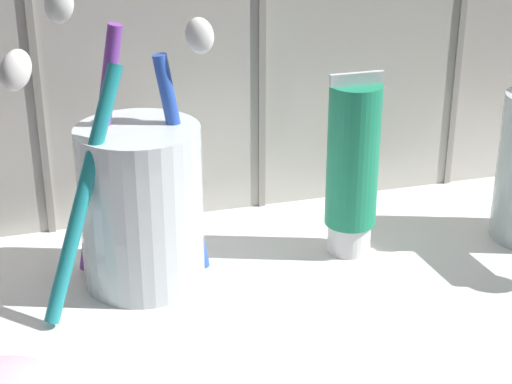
# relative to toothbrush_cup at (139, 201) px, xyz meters

# --- Properties ---
(sink_counter) EXTENTS (0.64, 0.34, 0.02)m
(sink_counter) POSITION_rel_toothbrush_cup_xyz_m (0.09, -0.07, -0.07)
(sink_counter) COLOR white
(sink_counter) RESTS_ON ground
(toothbrush_cup) EXTENTS (0.13, 0.10, 0.19)m
(toothbrush_cup) POSITION_rel_toothbrush_cup_xyz_m (0.00, 0.00, 0.00)
(toothbrush_cup) COLOR silver
(toothbrush_cup) RESTS_ON sink_counter
(toothpaste_tube) EXTENTS (0.04, 0.03, 0.13)m
(toothpaste_tube) POSITION_rel_toothbrush_cup_xyz_m (0.14, 0.00, 0.01)
(toothpaste_tube) COLOR white
(toothpaste_tube) RESTS_ON sink_counter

